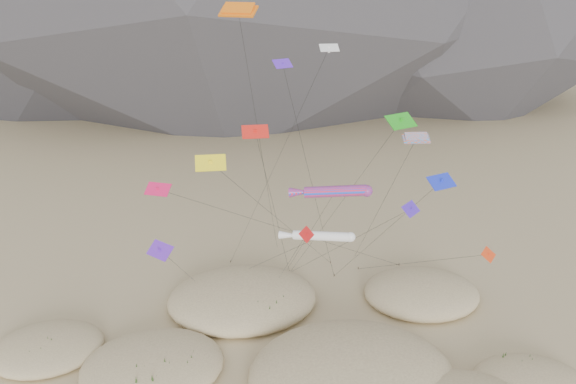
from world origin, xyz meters
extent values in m
ellipsoid|color=#CCB789|center=(-12.11, 7.25, 0.54)|extent=(12.11, 10.30, 2.40)
ellipsoid|color=#CCB789|center=(4.21, 3.30, 0.87)|extent=(17.14, 14.57, 3.87)
ellipsoid|color=#CCB789|center=(-3.85, 16.40, 0.69)|extent=(15.16, 12.89, 3.09)
ellipsoid|color=#CCB789|center=(14.60, 14.85, 0.62)|extent=(11.99, 10.19, 2.76)
ellipsoid|color=#CCB789|center=(-21.63, 11.17, 0.46)|extent=(9.82, 8.35, 2.03)
ellipsoid|color=black|center=(-12.13, 5.15, 0.80)|extent=(2.72, 2.33, 0.82)
ellipsoid|color=black|center=(-9.77, 6.52, 0.70)|extent=(2.13, 1.82, 0.64)
ellipsoid|color=black|center=(1.54, 3.11, 1.10)|extent=(2.91, 2.49, 0.87)
ellipsoid|color=black|center=(5.11, 7.26, 1.00)|extent=(2.43, 2.08, 0.73)
ellipsoid|color=black|center=(18.46, 2.64, 0.60)|extent=(2.21, 1.89, 0.66)
ellipsoid|color=black|center=(-2.85, 16.56, 1.00)|extent=(3.44, 2.94, 1.03)
ellipsoid|color=black|center=(-1.16, 13.20, 0.90)|extent=(2.71, 2.32, 0.81)
ellipsoid|color=black|center=(14.82, 13.55, 0.70)|extent=(2.18, 1.87, 0.65)
ellipsoid|color=black|center=(11.93, 11.94, 0.60)|extent=(2.42, 2.07, 0.73)
ellipsoid|color=black|center=(-22.00, 10.54, 0.50)|extent=(2.22, 1.90, 0.67)
ellipsoid|color=black|center=(-19.69, 11.44, 0.40)|extent=(1.82, 1.56, 0.55)
cylinder|color=#3F2D1E|center=(-0.02, 19.82, 0.15)|extent=(0.08, 0.08, 0.30)
cylinder|color=#3F2D1E|center=(1.84, 21.89, 0.15)|extent=(0.08, 0.08, 0.30)
cylinder|color=#3F2D1E|center=(6.63, 20.44, 0.15)|extent=(0.08, 0.08, 0.30)
cylinder|color=#3F2D1E|center=(6.87, 23.45, 0.15)|extent=(0.08, 0.08, 0.30)
cylinder|color=#3F2D1E|center=(9.70, 21.61, 0.15)|extent=(0.08, 0.08, 0.30)
cylinder|color=#3F2D1E|center=(-4.62, 25.27, 0.15)|extent=(0.08, 0.08, 0.30)
cylinder|color=#3F2D1E|center=(14.60, 21.80, 0.15)|extent=(0.08, 0.08, 0.30)
cylinder|color=#3F2D1E|center=(-8.20, 20.66, 0.15)|extent=(0.08, 0.08, 0.30)
cylinder|color=#FD1A26|center=(4.71, 13.23, 13.15)|extent=(5.74, 2.72, 1.61)
sphere|color=#FD1A26|center=(7.39, 12.38, 13.38)|extent=(1.08, 1.08, 1.08)
cone|color=#FD1A26|center=(1.77, 14.18, 12.87)|extent=(2.50, 1.59, 1.16)
cylinder|color=black|center=(2.95, 17.46, 6.58)|extent=(3.54, 8.47, 13.16)
cylinder|color=silver|center=(2.47, 8.23, 11.25)|extent=(4.80, 2.53, 1.11)
sphere|color=silver|center=(4.71, 7.34, 11.44)|extent=(0.81, 0.81, 0.81)
cone|color=silver|center=(0.01, 9.22, 11.01)|extent=(2.09, 1.38, 0.83)
cylinder|color=black|center=(-0.77, 15.40, 5.63)|extent=(6.50, 14.36, 11.27)
cube|color=#DA5E0B|center=(-3.56, 13.07, 28.80)|extent=(3.19, 2.51, 0.87)
cube|color=#DA5E0B|center=(-3.56, 13.07, 29.03)|extent=(2.66, 2.06, 0.85)
cylinder|color=black|center=(-1.16, 20.69, 14.40)|extent=(4.83, 15.28, 28.81)
cube|color=#FF531A|center=(10.33, 9.18, 19.01)|extent=(2.25, 1.07, 0.61)
cube|color=#FF531A|center=(10.33, 9.18, 19.21)|extent=(1.91, 0.85, 0.61)
cylinder|color=black|center=(10.21, 16.94, 9.51)|extent=(0.26, 15.54, 19.03)
cube|color=red|center=(-2.75, 9.49, 20.06)|extent=(2.09, 1.06, 0.84)
cube|color=red|center=(-2.75, 9.49, 19.91)|extent=(0.25, 0.27, 0.71)
cylinder|color=black|center=(-0.46, 15.69, 10.06)|extent=(4.62, 12.42, 20.03)
cube|color=#1729CB|center=(12.57, 8.46, 15.44)|extent=(2.67, 2.00, 0.88)
cube|color=#1729CB|center=(12.57, 8.46, 15.29)|extent=(0.35, 0.33, 0.82)
cylinder|color=black|center=(9.60, 14.45, 7.75)|extent=(5.97, 12.01, 15.41)
cube|color=red|center=(17.29, 7.71, 8.65)|extent=(1.87, 1.96, 0.66)
cube|color=red|center=(17.29, 7.71, 8.50)|extent=(0.29, 0.29, 0.61)
cylinder|color=black|center=(13.50, 14.66, 4.35)|extent=(7.61, 13.92, 8.63)
cube|color=silver|center=(4.40, 16.00, 25.50)|extent=(1.68, 0.93, 0.57)
cube|color=silver|center=(4.40, 16.00, 25.35)|extent=(0.20, 0.15, 0.58)
cylinder|color=black|center=(-0.11, 20.64, 12.77)|extent=(9.06, 9.30, 25.46)
cube|color=#1C9617|center=(9.67, 11.23, 20.00)|extent=(2.96, 2.32, 0.98)
cube|color=#1C9617|center=(9.67, 11.23, 19.85)|extent=(0.40, 0.38, 0.90)
cylinder|color=black|center=(5.75, 16.56, 10.02)|extent=(7.86, 10.69, 19.96)
cube|color=red|center=(0.49, 4.38, 13.42)|extent=(1.40, 1.65, 0.68)
cube|color=red|center=(0.49, 4.38, 13.27)|extent=(0.30, 0.28, 0.50)
cylinder|color=black|center=(0.24, 12.10, 6.73)|extent=(0.54, 15.46, 13.38)
cube|color=#4C20BD|center=(0.15, 14.79, 24.42)|extent=(1.81, 1.38, 0.68)
cube|color=#4C20BD|center=(0.15, 14.79, 24.27)|extent=(0.27, 0.28, 0.55)
cylinder|color=black|center=(3.39, 17.61, 12.23)|extent=(6.51, 5.69, 24.38)
cube|color=yellow|center=(-6.32, 10.10, 17.47)|extent=(2.45, 1.18, 1.04)
cube|color=yellow|center=(-6.32, 10.10, 17.32)|extent=(0.30, 0.35, 0.81)
cylinder|color=black|center=(0.27, 16.78, 8.76)|extent=(13.23, 13.38, 17.43)
cube|color=#5B20BA|center=(-10.70, 8.16, 10.96)|extent=(2.35, 2.35, 0.94)
cube|color=#5B20BA|center=(-10.70, 8.16, 10.81)|extent=(0.41, 0.41, 0.75)
cylinder|color=black|center=(-9.45, 14.41, 5.51)|extent=(2.52, 12.52, 10.93)
cube|color=#D1134C|center=(-10.42, 8.13, 16.20)|extent=(2.16, 1.68, 0.72)
cube|color=#D1134C|center=(-10.42, 8.13, 16.05)|extent=(0.29, 0.28, 0.66)
cylinder|color=black|center=(2.09, 14.96, 8.13)|extent=(25.05, 13.70, 16.17)
cube|color=#4721C4|center=(9.73, 7.49, 13.56)|extent=(1.95, 1.92, 0.81)
cube|color=#4721C4|center=(9.73, 7.49, 13.41)|extent=(0.36, 0.36, 0.61)
cylinder|color=black|center=(5.78, 14.69, 6.81)|extent=(7.92, 14.42, 13.53)
camera|label=1|loc=(-6.33, -32.76, 31.88)|focal=35.00mm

